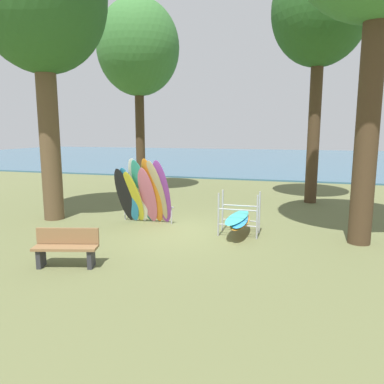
{
  "coord_description": "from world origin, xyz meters",
  "views": [
    {
      "loc": [
        3.4,
        -10.17,
        3.0
      ],
      "look_at": [
        0.25,
        0.76,
        1.1
      ],
      "focal_mm": 34.51,
      "sensor_mm": 36.0,
      "label": 1
    }
  ],
  "objects_px": {
    "leaning_board_pile": "(144,194)",
    "park_bench": "(66,247)",
    "tree_mid_behind": "(320,12)",
    "tree_far_left_back": "(138,49)",
    "board_storage_rack": "(239,219)",
    "tree_foreground_left": "(41,0)"
  },
  "relations": [
    {
      "from": "leaning_board_pile",
      "to": "park_bench",
      "type": "relative_size",
      "value": 1.49
    },
    {
      "from": "tree_mid_behind",
      "to": "park_bench",
      "type": "bearing_deg",
      "value": -120.29
    },
    {
      "from": "tree_mid_behind",
      "to": "tree_far_left_back",
      "type": "xyz_separation_m",
      "value": [
        -8.01,
        0.65,
        -0.77
      ]
    },
    {
      "from": "leaning_board_pile",
      "to": "board_storage_rack",
      "type": "height_order",
      "value": "leaning_board_pile"
    },
    {
      "from": "board_storage_rack",
      "to": "tree_mid_behind",
      "type": "bearing_deg",
      "value": 69.42
    },
    {
      "from": "tree_mid_behind",
      "to": "board_storage_rack",
      "type": "height_order",
      "value": "tree_mid_behind"
    },
    {
      "from": "tree_mid_behind",
      "to": "tree_far_left_back",
      "type": "relative_size",
      "value": 1.08
    },
    {
      "from": "tree_far_left_back",
      "to": "board_storage_rack",
      "type": "xyz_separation_m",
      "value": [
        5.87,
        -6.34,
        -6.3
      ]
    },
    {
      "from": "tree_mid_behind",
      "to": "leaning_board_pile",
      "type": "bearing_deg",
      "value": -134.56
    },
    {
      "from": "leaning_board_pile",
      "to": "tree_mid_behind",
      "type": "bearing_deg",
      "value": 45.44
    },
    {
      "from": "leaning_board_pile",
      "to": "tree_far_left_back",
      "type": "bearing_deg",
      "value": 114.57
    },
    {
      "from": "tree_foreground_left",
      "to": "tree_far_left_back",
      "type": "height_order",
      "value": "tree_foreground_left"
    },
    {
      "from": "tree_foreground_left",
      "to": "park_bench",
      "type": "bearing_deg",
      "value": -50.53
    },
    {
      "from": "tree_mid_behind",
      "to": "board_storage_rack",
      "type": "xyz_separation_m",
      "value": [
        -2.13,
        -5.69,
        -7.07
      ]
    },
    {
      "from": "tree_foreground_left",
      "to": "park_bench",
      "type": "xyz_separation_m",
      "value": [
        3.1,
        -3.77,
        -6.57
      ]
    },
    {
      "from": "tree_far_left_back",
      "to": "park_bench",
      "type": "xyz_separation_m",
      "value": [
        2.58,
        -9.94,
        -6.32
      ]
    },
    {
      "from": "tree_foreground_left",
      "to": "leaning_board_pile",
      "type": "relative_size",
      "value": 4.37
    },
    {
      "from": "tree_mid_behind",
      "to": "leaning_board_pile",
      "type": "relative_size",
      "value": 4.5
    },
    {
      "from": "tree_foreground_left",
      "to": "tree_mid_behind",
      "type": "relative_size",
      "value": 0.97
    },
    {
      "from": "tree_foreground_left",
      "to": "leaning_board_pile",
      "type": "xyz_separation_m",
      "value": [
        3.26,
        0.17,
        -6.02
      ]
    },
    {
      "from": "board_storage_rack",
      "to": "park_bench",
      "type": "relative_size",
      "value": 1.46
    },
    {
      "from": "tree_foreground_left",
      "to": "tree_far_left_back",
      "type": "bearing_deg",
      "value": 85.18
    }
  ]
}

